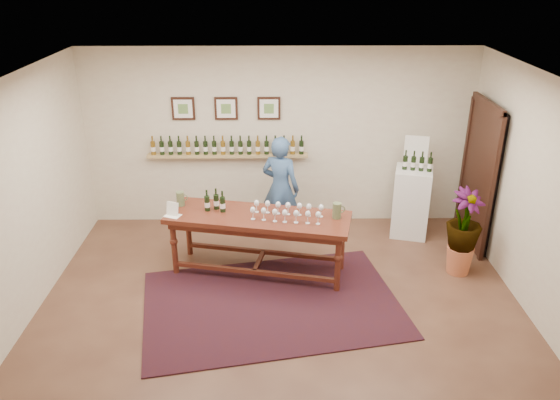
{
  "coord_description": "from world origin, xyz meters",
  "views": [
    {
      "loc": [
        -0.07,
        -5.65,
        3.97
      ],
      "look_at": [
        0.0,
        0.8,
        1.1
      ],
      "focal_mm": 35.0,
      "sensor_mm": 36.0,
      "label": 1
    }
  ],
  "objects_px": {
    "tasting_table": "(258,224)",
    "display_pedestal": "(411,202)",
    "potted_plant": "(463,232)",
    "person": "(281,188)"
  },
  "relations": [
    {
      "from": "tasting_table",
      "to": "display_pedestal",
      "type": "bearing_deg",
      "value": 37.82
    },
    {
      "from": "tasting_table",
      "to": "display_pedestal",
      "type": "distance_m",
      "value": 2.58
    },
    {
      "from": "display_pedestal",
      "to": "person",
      "type": "xyz_separation_m",
      "value": [
        -2.01,
        -0.08,
        0.27
      ]
    },
    {
      "from": "potted_plant",
      "to": "person",
      "type": "bearing_deg",
      "value": 155.83
    },
    {
      "from": "tasting_table",
      "to": "potted_plant",
      "type": "bearing_deg",
      "value": 11.04
    },
    {
      "from": "tasting_table",
      "to": "potted_plant",
      "type": "height_order",
      "value": "potted_plant"
    },
    {
      "from": "tasting_table",
      "to": "potted_plant",
      "type": "distance_m",
      "value": 2.74
    },
    {
      "from": "display_pedestal",
      "to": "potted_plant",
      "type": "distance_m",
      "value": 1.24
    },
    {
      "from": "person",
      "to": "tasting_table",
      "type": "bearing_deg",
      "value": 97.87
    },
    {
      "from": "display_pedestal",
      "to": "person",
      "type": "bearing_deg",
      "value": -177.8
    }
  ]
}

